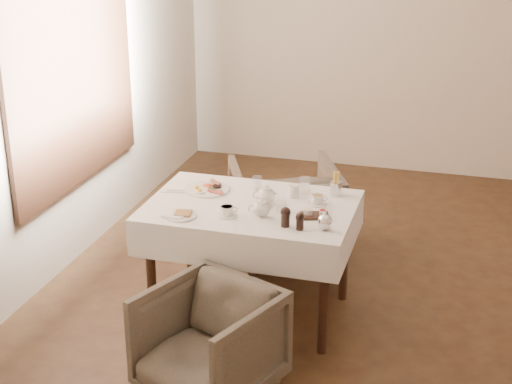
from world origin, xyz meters
The scene contains 21 objects.
room centered at (-2.22, 0.00, 1.60)m, with size 5.00×5.00×5.00m.
table centered at (-0.77, -0.54, 0.64)m, with size 1.28×0.88×0.75m.
armchair_near centered at (-0.75, -1.42, 0.30)m, with size 0.64×0.66×0.60m, color #453D33.
armchair_far centered at (-0.78, 0.36, 0.35)m, with size 0.75×0.78×0.71m, color #453D33.
breakfast_plate centered at (-1.11, -0.38, 0.77)m, with size 0.29×0.29×0.04m.
side_plate centered at (-1.13, -0.84, 0.76)m, with size 0.20×0.19×0.02m.
teapot_centre centered at (-0.68, -0.50, 0.82)m, with size 0.16×0.12×0.12m, color white, non-canonical shape.
teapot_front centered at (-0.66, -0.71, 0.81)m, with size 0.14×0.11×0.12m, color white, non-canonical shape.
creamer centered at (-0.55, -0.35, 0.80)m, with size 0.07×0.07×0.08m, color white.
teacup_near centered at (-0.86, -0.75, 0.78)m, with size 0.12×0.12×0.06m.
teacup_far centered at (-0.38, -0.42, 0.78)m, with size 0.12×0.12×0.06m.
glass_left centered at (-0.80, -0.28, 0.80)m, with size 0.06×0.06×0.09m, color silver.
glass_mid centered at (-0.56, -0.60, 0.80)m, with size 0.07×0.07×0.09m, color silver.
glass_right centered at (-0.50, -0.25, 0.81)m, with size 0.07×0.07×0.10m, color silver.
condiment_board centered at (-0.35, -0.62, 0.77)m, with size 0.19×0.16×0.04m.
pepper_mill_left centered at (-0.48, -0.80, 0.82)m, with size 0.06×0.06×0.12m, color black, non-canonical shape.
pepper_mill_right centered at (-0.39, -0.83, 0.81)m, with size 0.05×0.05×0.10m, color black, non-canonical shape.
silver_pot centered at (-0.26, -0.79, 0.81)m, with size 0.10×0.08×0.11m, color white, non-canonical shape.
fries_cup centered at (-0.30, -0.24, 0.82)m, with size 0.07×0.07×0.16m.
cutlery_fork centered at (-1.27, -0.44, 0.76)m, with size 0.01×0.19×0.00m, color silver.
cutlery_knife centered at (-1.28, -0.49, 0.76)m, with size 0.02×0.20×0.00m, color silver.
Camera 1 is at (0.50, -4.84, 2.59)m, focal length 55.00 mm.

